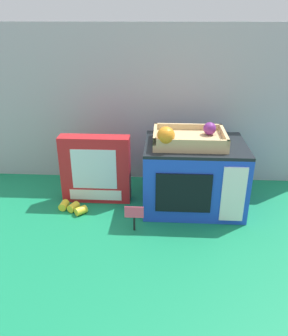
{
  "coord_description": "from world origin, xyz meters",
  "views": [
    {
      "loc": [
        0.09,
        -1.24,
        0.73
      ],
      "look_at": [
        0.02,
        0.03,
        0.16
      ],
      "focal_mm": 36.44,
      "sensor_mm": 36.0,
      "label": 1
    }
  ],
  "objects_px": {
    "food_groups_crate": "(188,138)",
    "cookie_set_box": "(96,169)",
    "toy_microwave": "(194,175)",
    "price_sign": "(134,215)",
    "loose_toy_banana": "(73,208)"
  },
  "relations": [
    {
      "from": "toy_microwave",
      "to": "price_sign",
      "type": "height_order",
      "value": "toy_microwave"
    },
    {
      "from": "toy_microwave",
      "to": "cookie_set_box",
      "type": "distance_m",
      "value": 0.4
    },
    {
      "from": "toy_microwave",
      "to": "price_sign",
      "type": "distance_m",
      "value": 0.31
    },
    {
      "from": "cookie_set_box",
      "to": "price_sign",
      "type": "relative_size",
      "value": 2.86
    },
    {
      "from": "food_groups_crate",
      "to": "loose_toy_banana",
      "type": "bearing_deg",
      "value": -171.6
    },
    {
      "from": "toy_microwave",
      "to": "loose_toy_banana",
      "type": "relative_size",
      "value": 3.16
    },
    {
      "from": "cookie_set_box",
      "to": "loose_toy_banana",
      "type": "distance_m",
      "value": 0.18
    },
    {
      "from": "cookie_set_box",
      "to": "toy_microwave",
      "type": "bearing_deg",
      "value": -2.38
    },
    {
      "from": "food_groups_crate",
      "to": "loose_toy_banana",
      "type": "distance_m",
      "value": 0.54
    },
    {
      "from": "cookie_set_box",
      "to": "food_groups_crate",
      "type": "bearing_deg",
      "value": -5.21
    },
    {
      "from": "price_sign",
      "to": "loose_toy_banana",
      "type": "distance_m",
      "value": 0.29
    },
    {
      "from": "food_groups_crate",
      "to": "price_sign",
      "type": "relative_size",
      "value": 2.75
    },
    {
      "from": "loose_toy_banana",
      "to": "cookie_set_box",
      "type": "bearing_deg",
      "value": 50.75
    },
    {
      "from": "food_groups_crate",
      "to": "cookie_set_box",
      "type": "xyz_separation_m",
      "value": [
        -0.37,
        0.03,
        -0.15
      ]
    },
    {
      "from": "toy_microwave",
      "to": "cookie_set_box",
      "type": "bearing_deg",
      "value": 177.62
    }
  ]
}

